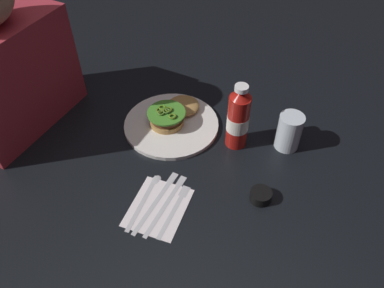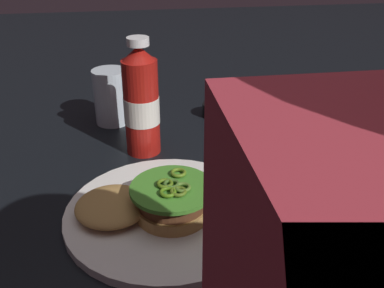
# 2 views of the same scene
# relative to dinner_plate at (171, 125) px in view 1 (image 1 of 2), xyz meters

# --- Properties ---
(ground_plane) EXTENTS (3.00, 3.00, 0.00)m
(ground_plane) POSITION_rel_dinner_plate_xyz_m (-0.08, -0.07, -0.01)
(ground_plane) COLOR black
(dinner_plate) EXTENTS (0.29, 0.29, 0.01)m
(dinner_plate) POSITION_rel_dinner_plate_xyz_m (0.00, 0.00, 0.00)
(dinner_plate) COLOR white
(dinner_plate) RESTS_ON ground_plane
(burger_sandwich) EXTENTS (0.19, 0.12, 0.05)m
(burger_sandwich) POSITION_rel_dinner_plate_xyz_m (0.02, 0.01, 0.03)
(burger_sandwich) COLOR #B18546
(burger_sandwich) RESTS_ON dinner_plate
(ketchup_bottle) EXTENTS (0.06, 0.06, 0.21)m
(ketchup_bottle) POSITION_rel_dinner_plate_xyz_m (0.02, -0.21, 0.09)
(ketchup_bottle) COLOR #A61812
(ketchup_bottle) RESTS_ON ground_plane
(water_glass) EXTENTS (0.07, 0.07, 0.11)m
(water_glass) POSITION_rel_dinner_plate_xyz_m (0.08, -0.34, 0.05)
(water_glass) COLOR silver
(water_glass) RESTS_ON ground_plane
(condiment_cup) EXTENTS (0.06, 0.06, 0.03)m
(condiment_cup) POSITION_rel_dinner_plate_xyz_m (-0.14, -0.34, 0.01)
(condiment_cup) COLOR black
(condiment_cup) RESTS_ON ground_plane
(napkin) EXTENTS (0.18, 0.16, 0.00)m
(napkin) POSITION_rel_dinner_plate_xyz_m (-0.28, -0.12, -0.00)
(napkin) COLOR white
(napkin) RESTS_ON ground_plane
(fork_utensil) EXTENTS (0.17, 0.03, 0.00)m
(fork_utensil) POSITION_rel_dinner_plate_xyz_m (-0.26, -0.16, -0.00)
(fork_utensil) COLOR silver
(fork_utensil) RESTS_ON napkin
(steak_knife) EXTENTS (0.21, 0.02, 0.00)m
(steak_knife) POSITION_rel_dinner_plate_xyz_m (-0.26, -0.13, -0.00)
(steak_knife) COLOR silver
(steak_knife) RESTS_ON napkin
(butter_knife) EXTENTS (0.22, 0.02, 0.00)m
(butter_knife) POSITION_rel_dinner_plate_xyz_m (-0.26, -0.10, -0.00)
(butter_knife) COLOR silver
(butter_knife) RESTS_ON napkin
(spoon_utensil) EXTENTS (0.19, 0.04, 0.00)m
(spoon_utensil) POSITION_rel_dinner_plate_xyz_m (-0.26, -0.07, -0.00)
(spoon_utensil) COLOR silver
(spoon_utensil) RESTS_ON napkin
(diner_person) EXTENTS (0.38, 0.19, 0.51)m
(diner_person) POSITION_rel_dinner_plate_xyz_m (-0.18, 0.43, 0.21)
(diner_person) COLOR #9E2B37
(diner_person) RESTS_ON ground_plane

